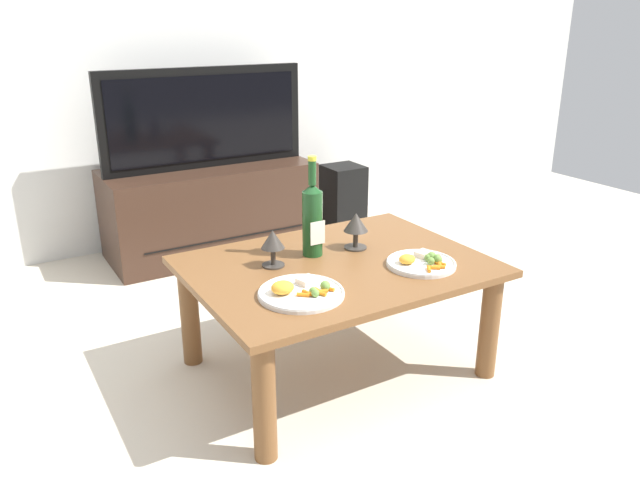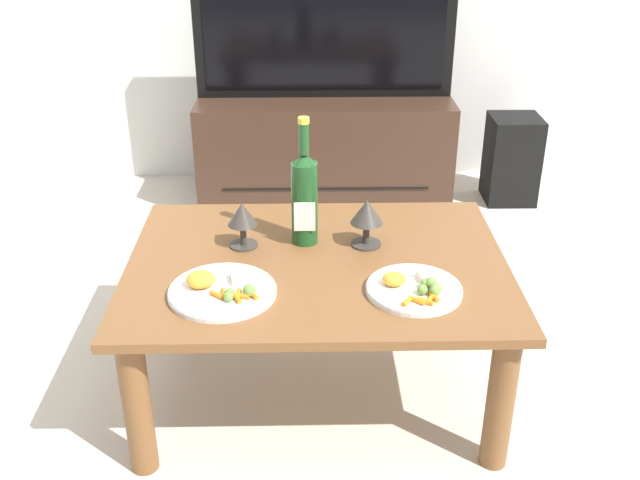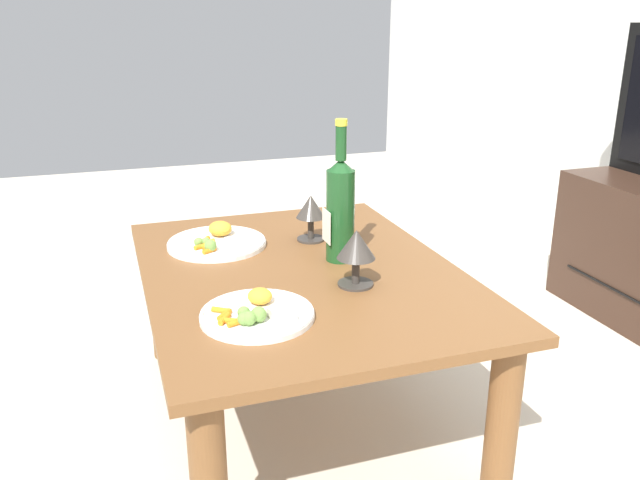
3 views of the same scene
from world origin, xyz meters
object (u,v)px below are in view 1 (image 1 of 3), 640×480
(wine_bottle, at_px, (312,217))
(floor_speaker, at_px, (343,197))
(dinner_plate_right, at_px, (422,262))
(tv_stand, at_px, (210,209))
(dining_table, at_px, (337,282))
(goblet_right, at_px, (356,224))
(dinner_plate_left, at_px, (300,292))
(tv_screen, at_px, (205,118))
(goblet_left, at_px, (273,242))

(wine_bottle, bearing_deg, floor_speaker, 53.07)
(floor_speaker, xyz_separation_m, dinner_plate_right, (-0.66, -1.53, 0.24))
(tv_stand, bearing_deg, dining_table, -92.26)
(dining_table, height_order, tv_stand, tv_stand)
(tv_stand, bearing_deg, goblet_right, -86.32)
(wine_bottle, bearing_deg, dinner_plate_left, -126.24)
(tv_stand, relative_size, goblet_right, 8.06)
(wine_bottle, relative_size, goblet_right, 2.66)
(tv_screen, relative_size, goblet_left, 8.37)
(goblet_left, bearing_deg, wine_bottle, 7.91)
(goblet_left, height_order, dinner_plate_right, goblet_left)
(tv_screen, bearing_deg, goblet_left, -101.29)
(floor_speaker, bearing_deg, goblet_left, -130.72)
(tv_stand, height_order, goblet_left, goblet_left)
(wine_bottle, bearing_deg, goblet_right, -7.91)
(dinner_plate_left, distance_m, dinner_plate_right, 0.48)
(tv_stand, xyz_separation_m, floor_speaker, (0.84, -0.04, -0.04))
(wine_bottle, distance_m, goblet_left, 0.18)
(tv_stand, bearing_deg, dinner_plate_right, -83.25)
(tv_stand, bearing_deg, floor_speaker, -2.39)
(goblet_right, relative_size, dinner_plate_right, 0.57)
(tv_screen, relative_size, goblet_right, 8.01)
(dining_table, height_order, goblet_right, goblet_right)
(floor_speaker, xyz_separation_m, goblet_right, (-0.76, -1.26, 0.32))
(dining_table, bearing_deg, floor_speaker, 56.46)
(tv_screen, xyz_separation_m, dinner_plate_left, (-0.29, -1.56, -0.31))
(tv_screen, relative_size, dinner_plate_left, 4.05)
(dining_table, height_order, goblet_left, goblet_left)
(dining_table, height_order, tv_screen, tv_screen)
(dining_table, relative_size, dinner_plate_left, 3.78)
(wine_bottle, distance_m, dinner_plate_left, 0.37)
(tv_screen, height_order, floor_speaker, tv_screen)
(tv_stand, height_order, goblet_right, goblet_right)
(tv_stand, relative_size, wine_bottle, 3.03)
(goblet_left, bearing_deg, tv_stand, 78.73)
(dining_table, distance_m, dinner_plate_left, 0.30)
(tv_screen, height_order, dinner_plate_right, tv_screen)
(tv_screen, relative_size, wine_bottle, 3.01)
(dinner_plate_left, bearing_deg, goblet_left, 82.09)
(dining_table, height_order, wine_bottle, wine_bottle)
(dining_table, distance_m, floor_speaker, 1.64)
(wine_bottle, xyz_separation_m, goblet_left, (-0.17, -0.02, -0.05))
(goblet_right, bearing_deg, dinner_plate_right, -68.80)
(tv_stand, height_order, tv_screen, tv_screen)
(tv_stand, distance_m, goblet_right, 1.33)
(tv_stand, distance_m, tv_screen, 0.50)
(goblet_right, distance_m, dinner_plate_right, 0.29)
(goblet_right, xyz_separation_m, dinner_plate_left, (-0.38, -0.26, -0.08))
(goblet_right, height_order, dinner_plate_right, goblet_right)
(dinner_plate_right, bearing_deg, dinner_plate_left, 179.75)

